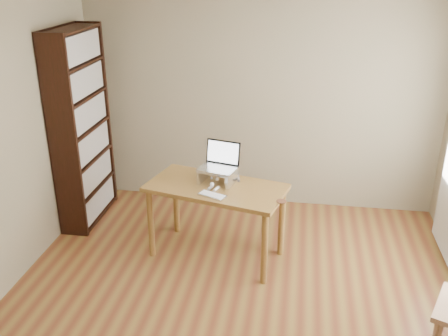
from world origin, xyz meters
The scene contains 8 objects.
room centered at (0.03, 0.01, 1.30)m, with size 4.04×4.54×2.64m.
bookshelf centered at (-1.83, 1.55, 1.05)m, with size 0.30×0.90×2.10m.
desk centered at (-0.29, 0.98, 0.64)m, with size 1.39×0.93×0.75m.
laptop_stand centered at (-0.29, 1.06, 0.83)m, with size 0.32×0.25×0.13m.
laptop centered at (-0.29, 1.12, 0.94)m, with size 0.39×0.36×0.24m.
keyboard centered at (-0.28, 0.76, 0.76)m, with size 0.28×0.20×0.02m.
coaster centered at (0.34, 0.75, 0.75)m, with size 0.09×0.09×0.01m, color brown.
cat centered at (-0.25, 1.09, 0.81)m, with size 0.23×0.47×0.13m.
Camera 1 is at (0.46, -3.19, 2.72)m, focal length 40.00 mm.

